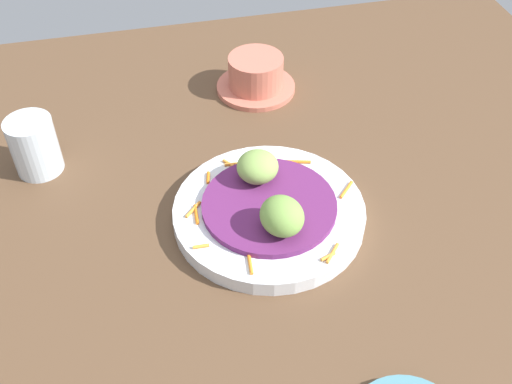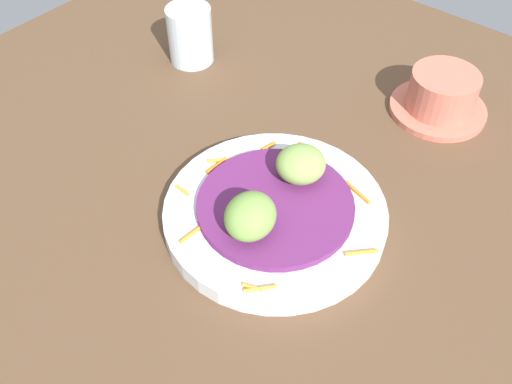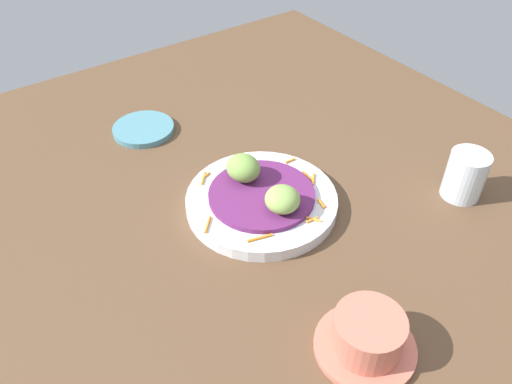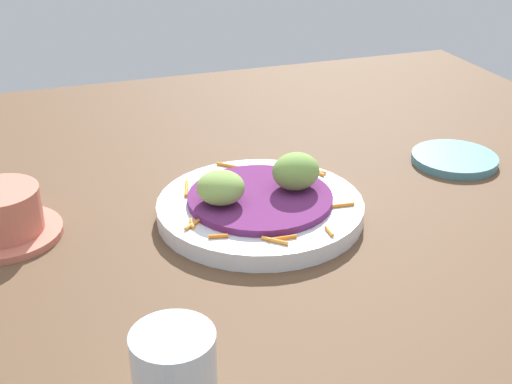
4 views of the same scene
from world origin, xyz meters
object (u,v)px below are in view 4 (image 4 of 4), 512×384
guac_scoop_center (298,171)px  side_plate_small (454,159)px  guac_scoop_left (221,188)px  water_glass (175,379)px  terracotta_bowl (2,216)px  main_plate (260,209)px

guac_scoop_center → side_plate_small: 25.76cm
guac_scoop_left → guac_scoop_center: bearing=-85.8°
guac_scoop_center → water_glass: water_glass is taller
guac_scoop_center → terracotta_bowl: size_ratio=0.46×
terracotta_bowl → guac_scoop_center: bearing=-97.8°
guac_scoop_left → guac_scoop_center: size_ratio=0.95×
main_plate → guac_scoop_center: size_ratio=4.20×
side_plate_small → water_glass: bearing=126.1°
water_glass → terracotta_bowl: bearing=19.5°
water_glass → side_plate_small: bearing=-53.9°
guac_scoop_center → main_plate: bearing=94.2°
guac_scoop_left → terracotta_bowl: (5.10, 22.81, -2.14)cm
guac_scoop_left → water_glass: water_glass is taller
guac_scoop_center → terracotta_bowl: (4.42, 32.13, -2.42)cm
guac_scoop_left → main_plate: bearing=-85.8°
guac_scoop_left → side_plate_small: 34.89cm
guac_scoop_left → water_glass: size_ratio=0.68×
guac_scoop_left → side_plate_small: size_ratio=0.47×
terracotta_bowl → water_glass: 34.21cm
guac_scoop_center → side_plate_small: size_ratio=0.49×
main_plate → guac_scoop_center: (0.34, -4.66, 3.91)cm
guac_scoop_center → side_plate_small: guac_scoop_center is taller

